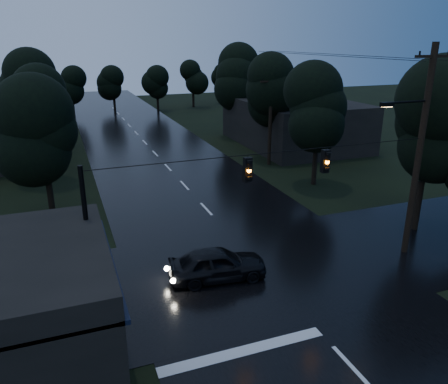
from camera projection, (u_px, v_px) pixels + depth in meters
main_road at (168, 168)px, 36.22m from camera, size 12.00×120.00×0.02m
cross_street at (261, 268)px, 20.34m from camera, size 60.00×9.00×0.02m
building_far_right at (294, 123)px, 43.69m from camera, size 10.00×14.00×4.40m
utility_pole_main at (418, 150)px, 20.18m from camera, size 3.50×0.30×10.00m
utility_pole_far at (270, 119)px, 35.94m from camera, size 2.00×0.30×7.50m
anchor_pole_left at (89, 244)px, 15.96m from camera, size 0.18×0.18×6.00m
span_signals at (287, 164)px, 17.89m from camera, size 15.00×0.37×1.12m
tree_corner_near at (431, 123)px, 22.57m from camera, size 4.48×4.48×9.44m
tree_left_a at (41, 131)px, 24.42m from camera, size 3.92×3.92×8.26m
tree_left_b at (33, 105)px, 31.16m from camera, size 4.20×4.20×8.85m
tree_left_c at (29, 87)px, 39.66m from camera, size 4.48×4.48×9.44m
tree_right_a at (319, 107)px, 30.30m from camera, size 4.20×4.20×8.85m
tree_right_b at (274, 90)px, 37.44m from camera, size 4.48×4.48×9.44m
tree_right_c at (237, 76)px, 46.34m from camera, size 4.76×4.76×10.03m
car at (217, 264)px, 19.23m from camera, size 4.49×2.22×1.47m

